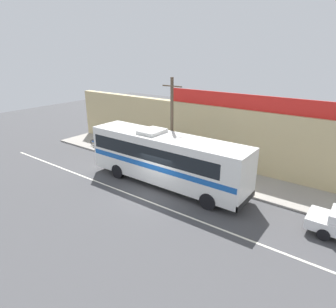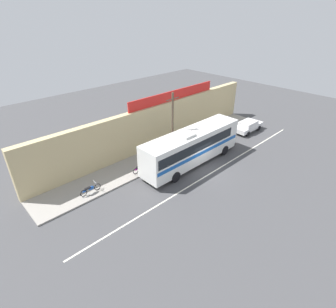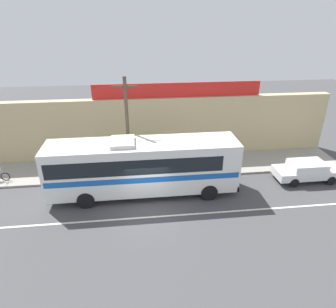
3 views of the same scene
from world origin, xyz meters
name	(u,v)px [view 1 (image 1 of 3)]	position (x,y,z in m)	size (l,w,h in m)	color
ground_plane	(152,195)	(0.00, 0.00, 0.00)	(70.00, 70.00, 0.00)	#444447
sidewalk_slab	(194,169)	(0.00, 5.20, 0.07)	(30.00, 3.60, 0.14)	gray
storefront_facade	(208,134)	(0.00, 7.35, 2.40)	(30.00, 0.70, 4.80)	tan
storefront_billboard	(244,102)	(2.78, 7.35, 5.35)	(12.78, 0.12, 1.10)	red
road_center_stripe	(143,199)	(0.00, -0.80, 0.00)	(30.00, 0.14, 0.01)	silver
intercity_bus	(165,157)	(-0.24, 1.78, 2.07)	(11.73, 2.68, 3.78)	white
utility_pole	(172,125)	(-1.04, 3.68, 3.77)	(1.60, 0.22, 7.00)	brown
motorcycle_green	(135,154)	(-5.03, 3.94, 0.57)	(1.86, 0.56, 0.94)	black
motorcycle_blue	(97,143)	(-10.25, 4.20, 0.57)	(1.92, 0.56, 0.94)	black
pedestrian_by_curb	(194,158)	(0.15, 4.94, 1.12)	(0.30, 0.48, 1.68)	navy
pedestrian_far_right	(227,165)	(2.77, 5.28, 1.08)	(0.30, 0.48, 1.62)	black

